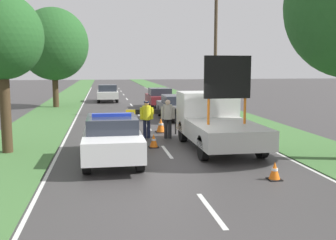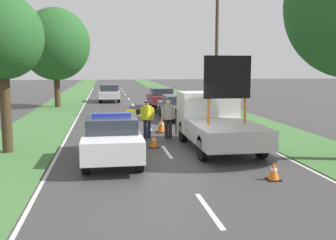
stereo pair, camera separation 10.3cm
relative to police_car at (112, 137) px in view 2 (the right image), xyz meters
The scene contains 20 objects.
ground_plane 2.15m from the police_car, ahead, with size 160.00×160.00×0.00m, color #3D3A3A.
lane_markings 14.11m from the police_car, 81.87° to the left, with size 7.87×63.82×0.01m.
grass_verge_left 20.39m from the police_car, 100.15° to the left, with size 3.20×120.00×0.03m.
grass_verge_right 21.45m from the police_car, 69.31° to the left, with size 3.20×120.00×0.03m.
police_car is the anchor object (origin of this frame).
work_truck 4.33m from the police_car, 22.99° to the left, with size 2.28×5.24×3.45m.
road_barrier 5.12m from the police_car, 67.16° to the left, with size 2.51×0.08×1.17m.
police_officer 4.29m from the police_car, 68.38° to the left, with size 0.58×0.37×1.62m.
pedestrian_civilian 4.52m from the police_car, 56.78° to the left, with size 0.60×0.38×1.67m.
traffic_cone_near_police 7.16m from the police_car, 42.49° to the left, with size 0.46×0.46×0.64m.
traffic_cone_centre_front 6.29m from the police_car, 79.89° to the left, with size 0.37×0.37×0.52m.
traffic_cone_near_truck 2.59m from the police_car, 50.28° to the left, with size 0.38×0.38×0.53m.
traffic_cone_behind_barrier 5.24m from the police_car, 33.79° to the right, with size 0.36×0.36×0.51m.
traffic_cone_lane_edge 5.90m from the police_car, 65.90° to the left, with size 0.50×0.50×0.68m.
queued_car_suv_grey 10.76m from the police_car, 67.95° to the left, with size 1.80×4.68×1.40m.
queued_car_wagon_maroon 16.83m from the police_car, 76.46° to the left, with size 1.75×4.06×1.47m.
queued_car_van_white 22.22m from the police_car, 89.60° to the left, with size 1.77×4.14×1.49m.
roadside_tree_near_left 18.66m from the police_car, 101.92° to the left, with size 5.09×5.09×7.39m.
roadside_tree_near_right 5.26m from the police_car, 153.49° to the left, with size 2.86×2.86×5.62m.
utility_pole 12.83m from the police_car, 58.27° to the left, with size 1.20×0.20×8.05m.
Camera 2 is at (-2.16, -12.80, 3.09)m, focal length 42.00 mm.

